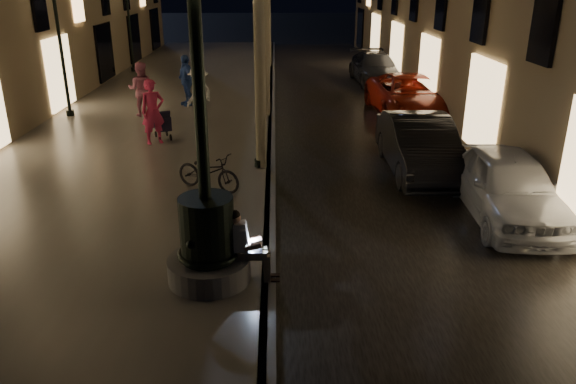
{
  "coord_description": "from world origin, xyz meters",
  "views": [
    {
      "loc": [
        0.14,
        -6.4,
        5.06
      ],
      "look_at": [
        0.36,
        3.0,
        1.4
      ],
      "focal_mm": 35.0,
      "sensor_mm": 36.0,
      "label": 1
    }
  ],
  "objects_px": {
    "fountain_lamppost": "(207,225)",
    "lamp_curb_a": "(257,52)",
    "lamp_curb_b": "(263,25)",
    "car_front": "(508,186)",
    "lamp_left_b": "(58,30)",
    "car_second": "(420,146)",
    "pedestrian_blue": "(186,80)",
    "seated_man_laptop": "(245,243)",
    "pedestrian_pink": "(141,89)",
    "lamp_left_c": "(128,12)",
    "pedestrian_red": "(153,112)",
    "car_rear": "(375,68)",
    "pedestrian_white": "(199,94)",
    "car_third": "(410,96)",
    "bicycle": "(208,172)",
    "lamp_curb_c": "(266,12)",
    "lamp_curb_d": "(268,4)",
    "stroller": "(162,122)"
  },
  "relations": [
    {
      "from": "stroller",
      "to": "lamp_left_b",
      "type": "bearing_deg",
      "value": 118.6
    },
    {
      "from": "pedestrian_blue",
      "to": "lamp_left_c",
      "type": "bearing_deg",
      "value": 172.85
    },
    {
      "from": "lamp_left_b",
      "to": "car_third",
      "type": "xyz_separation_m",
      "value": [
        12.6,
        0.49,
        -2.48
      ]
    },
    {
      "from": "lamp_curb_b",
      "to": "car_front",
      "type": "distance_m",
      "value": 12.61
    },
    {
      "from": "lamp_left_b",
      "to": "pedestrian_red",
      "type": "height_order",
      "value": "lamp_left_b"
    },
    {
      "from": "seated_man_laptop",
      "to": "lamp_curb_a",
      "type": "bearing_deg",
      "value": 89.15
    },
    {
      "from": "car_front",
      "to": "pedestrian_pink",
      "type": "height_order",
      "value": "pedestrian_pink"
    },
    {
      "from": "lamp_curb_a",
      "to": "seated_man_laptop",
      "type": "bearing_deg",
      "value": -90.85
    },
    {
      "from": "lamp_curb_a",
      "to": "lamp_curb_c",
      "type": "xyz_separation_m",
      "value": [
        0.0,
        16.0,
        0.0
      ]
    },
    {
      "from": "lamp_curb_a",
      "to": "lamp_curb_d",
      "type": "bearing_deg",
      "value": 90.0
    },
    {
      "from": "lamp_curb_b",
      "to": "lamp_curb_d",
      "type": "relative_size",
      "value": 1.0
    },
    {
      "from": "lamp_curb_c",
      "to": "car_front",
      "type": "xyz_separation_m",
      "value": [
        5.5,
        -19.08,
        -2.48
      ]
    },
    {
      "from": "lamp_curb_b",
      "to": "car_second",
      "type": "xyz_separation_m",
      "value": [
        4.3,
        -8.04,
        -2.47
      ]
    },
    {
      "from": "lamp_curb_b",
      "to": "car_rear",
      "type": "relative_size",
      "value": 0.96
    },
    {
      "from": "lamp_left_c",
      "to": "bicycle",
      "type": "height_order",
      "value": "lamp_left_c"
    },
    {
      "from": "lamp_curb_a",
      "to": "car_third",
      "type": "bearing_deg",
      "value": 49.72
    },
    {
      "from": "lamp_curb_b",
      "to": "lamp_left_c",
      "type": "distance_m",
      "value": 10.7
    },
    {
      "from": "car_second",
      "to": "car_third",
      "type": "xyz_separation_m",
      "value": [
        1.2,
        6.53,
        -0.01
      ]
    },
    {
      "from": "lamp_curb_c",
      "to": "stroller",
      "type": "distance_m",
      "value": 13.81
    },
    {
      "from": "car_second",
      "to": "lamp_curb_a",
      "type": "bearing_deg",
      "value": 179.86
    },
    {
      "from": "lamp_curb_b",
      "to": "stroller",
      "type": "distance_m",
      "value": 6.57
    },
    {
      "from": "car_front",
      "to": "car_rear",
      "type": "relative_size",
      "value": 0.88
    },
    {
      "from": "seated_man_laptop",
      "to": "car_second",
      "type": "height_order",
      "value": "car_second"
    },
    {
      "from": "stroller",
      "to": "bicycle",
      "type": "xyz_separation_m",
      "value": [
        1.93,
        -4.49,
        -0.08
      ]
    },
    {
      "from": "lamp_left_c",
      "to": "seated_man_laptop",
      "type": "bearing_deg",
      "value": -72.32
    },
    {
      "from": "lamp_left_b",
      "to": "car_second",
      "type": "xyz_separation_m",
      "value": [
        11.4,
        -6.04,
        -2.47
      ]
    },
    {
      "from": "seated_man_laptop",
      "to": "car_front",
      "type": "relative_size",
      "value": 0.29
    },
    {
      "from": "car_second",
      "to": "car_third",
      "type": "relative_size",
      "value": 0.85
    },
    {
      "from": "lamp_curb_b",
      "to": "car_third",
      "type": "height_order",
      "value": "lamp_curb_b"
    },
    {
      "from": "stroller",
      "to": "car_third",
      "type": "distance_m",
      "value": 9.37
    },
    {
      "from": "fountain_lamppost",
      "to": "lamp_curb_c",
      "type": "distance_m",
      "value": 22.1
    },
    {
      "from": "pedestrian_pink",
      "to": "car_second",
      "type": "bearing_deg",
      "value": 146.38
    },
    {
      "from": "car_second",
      "to": "pedestrian_pink",
      "type": "height_order",
      "value": "pedestrian_pink"
    },
    {
      "from": "lamp_left_c",
      "to": "lamp_curb_b",
      "type": "bearing_deg",
      "value": -48.41
    },
    {
      "from": "lamp_curb_b",
      "to": "pedestrian_blue",
      "type": "distance_m",
      "value": 3.69
    },
    {
      "from": "fountain_lamppost",
      "to": "lamp_curb_a",
      "type": "bearing_deg",
      "value": 83.35
    },
    {
      "from": "lamp_curb_c",
      "to": "lamp_curb_d",
      "type": "relative_size",
      "value": 1.0
    },
    {
      "from": "lamp_curb_d",
      "to": "pedestrian_pink",
      "type": "distance_m",
      "value": 18.69
    },
    {
      "from": "lamp_curb_b",
      "to": "lamp_left_c",
      "type": "relative_size",
      "value": 1.0
    },
    {
      "from": "car_third",
      "to": "pedestrian_red",
      "type": "xyz_separation_m",
      "value": [
        -8.76,
        -4.17,
        0.42
      ]
    },
    {
      "from": "car_front",
      "to": "pedestrian_white",
      "type": "xyz_separation_m",
      "value": [
        -7.71,
        8.1,
        0.4
      ]
    },
    {
      "from": "seated_man_laptop",
      "to": "pedestrian_blue",
      "type": "distance_m",
      "value": 13.98
    },
    {
      "from": "car_second",
      "to": "fountain_lamppost",
      "type": "bearing_deg",
      "value": -129.56
    },
    {
      "from": "pedestrian_red",
      "to": "pedestrian_blue",
      "type": "bearing_deg",
      "value": 59.89
    },
    {
      "from": "seated_man_laptop",
      "to": "bicycle",
      "type": "xyz_separation_m",
      "value": [
        -1.08,
        4.28,
        -0.23
      ]
    },
    {
      "from": "lamp_curb_c",
      "to": "stroller",
      "type": "height_order",
      "value": "lamp_curb_c"
    },
    {
      "from": "pedestrian_white",
      "to": "pedestrian_blue",
      "type": "xyz_separation_m",
      "value": [
        -0.83,
        2.64,
        0.03
      ]
    },
    {
      "from": "fountain_lamppost",
      "to": "lamp_curb_c",
      "type": "relative_size",
      "value": 1.08
    },
    {
      "from": "lamp_left_c",
      "to": "pedestrian_red",
      "type": "bearing_deg",
      "value": -74.32
    },
    {
      "from": "lamp_curb_b",
      "to": "pedestrian_red",
      "type": "bearing_deg",
      "value": -119.81
    }
  ]
}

